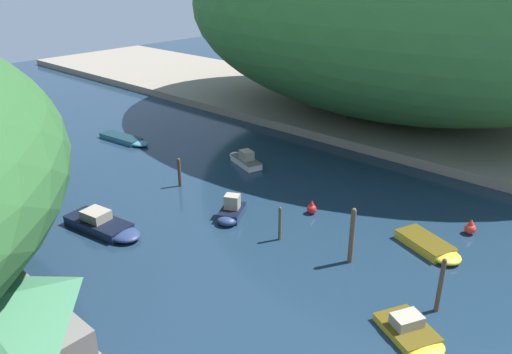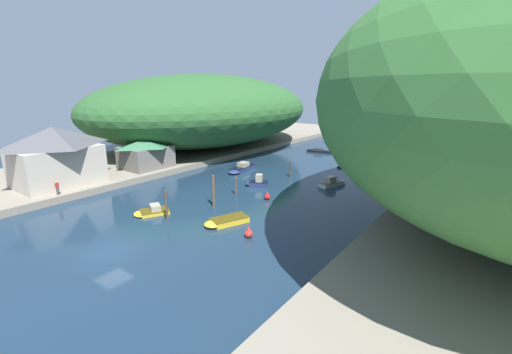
# 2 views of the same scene
# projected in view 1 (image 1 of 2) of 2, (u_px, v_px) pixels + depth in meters

# --- Properties ---
(water_surface) EXTENTS (130.00, 130.00, 0.00)m
(water_surface) POSITION_uv_depth(u_px,v_px,m) (188.00, 184.00, 41.93)
(water_surface) COLOR #192D42
(water_surface) RESTS_ON ground
(right_bank) EXTENTS (22.00, 120.00, 0.91)m
(right_bank) POSITION_uv_depth(u_px,v_px,m) (359.00, 112.00, 60.30)
(right_bank) COLOR gray
(right_bank) RESTS_ON ground
(hillside_right) EXTENTS (37.97, 53.16, 23.20)m
(hillside_right) POSITION_uv_depth(u_px,v_px,m) (401.00, 8.00, 54.13)
(hillside_right) COLOR #387033
(hillside_right) RESTS_ON right_bank
(boat_mid_channel) EXTENTS (6.40, 2.56, 0.96)m
(boat_mid_channel) POSITION_uv_depth(u_px,v_px,m) (11.00, 143.00, 50.69)
(boat_mid_channel) COLOR black
(boat_mid_channel) RESTS_ON water_surface
(boat_far_right_bank) EXTENTS (2.74, 4.70, 1.42)m
(boat_far_right_bank) POSITION_uv_depth(u_px,v_px,m) (244.00, 159.00, 46.08)
(boat_far_right_bank) COLOR silver
(boat_far_right_bank) RESTS_ON water_surface
(boat_navy_launch) EXTENTS (2.24, 6.52, 0.51)m
(boat_navy_launch) POSITION_uv_depth(u_px,v_px,m) (126.00, 140.00, 51.61)
(boat_navy_launch) COLOR teal
(boat_navy_launch) RESTS_ON water_surface
(boat_far_upstream) EXTENTS (3.46, 2.75, 1.72)m
(boat_far_upstream) POSITION_uv_depth(u_px,v_px,m) (231.00, 212.00, 36.20)
(boat_far_upstream) COLOR navy
(boat_far_upstream) RESTS_ON water_surface
(boat_yellow_tender) EXTENTS (3.42, 5.01, 0.60)m
(boat_yellow_tender) POSITION_uv_depth(u_px,v_px,m) (431.00, 247.00, 32.21)
(boat_yellow_tender) COLOR gold
(boat_yellow_tender) RESTS_ON water_surface
(boat_near_quay) EXTENTS (3.55, 4.25, 0.99)m
(boat_near_quay) POSITION_uv_depth(u_px,v_px,m) (411.00, 332.00, 24.86)
(boat_near_quay) COLOR gold
(boat_near_quay) RESTS_ON water_surface
(boat_white_cruiser) EXTENTS (2.91, 6.55, 1.35)m
(boat_white_cruiser) POSITION_uv_depth(u_px,v_px,m) (105.00, 225.00, 34.56)
(boat_white_cruiser) COLOR navy
(boat_white_cruiser) RESTS_ON water_surface
(mooring_post_nearest) EXTENTS (0.25, 0.25, 3.29)m
(mooring_post_nearest) POSITION_uv_depth(u_px,v_px,m) (440.00, 285.00, 26.18)
(mooring_post_nearest) COLOR #4C3D2D
(mooring_post_nearest) RESTS_ON water_surface
(mooring_post_second) EXTENTS (0.32, 0.32, 3.76)m
(mooring_post_second) POSITION_uv_depth(u_px,v_px,m) (352.00, 235.00, 30.43)
(mooring_post_second) COLOR brown
(mooring_post_second) RESTS_ON water_surface
(mooring_post_middle) EXTENTS (0.22, 0.22, 2.46)m
(mooring_post_middle) POSITION_uv_depth(u_px,v_px,m) (280.00, 223.00, 33.17)
(mooring_post_middle) COLOR brown
(mooring_post_middle) RESTS_ON water_surface
(mooring_post_farthest) EXTENTS (0.28, 0.28, 2.49)m
(mooring_post_farthest) POSITION_uv_depth(u_px,v_px,m) (179.00, 172.00, 41.13)
(mooring_post_farthest) COLOR #4C3D2D
(mooring_post_farthest) RESTS_ON water_surface
(channel_buoy_near) EXTENTS (0.77, 0.77, 1.15)m
(channel_buoy_near) POSITION_uv_depth(u_px,v_px,m) (470.00, 228.00, 34.20)
(channel_buoy_near) COLOR red
(channel_buoy_near) RESTS_ON water_surface
(channel_buoy_far) EXTENTS (0.73, 0.73, 1.10)m
(channel_buoy_far) POSITION_uv_depth(u_px,v_px,m) (312.00, 208.00, 36.95)
(channel_buoy_far) COLOR red
(channel_buoy_far) RESTS_ON water_surface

